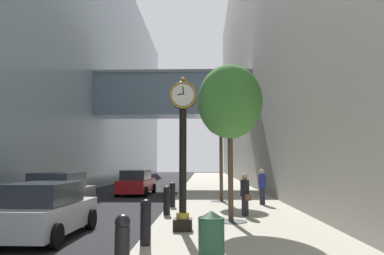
{
  "coord_description": "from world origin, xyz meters",
  "views": [
    {
      "loc": [
        1.66,
        -3.84,
        2.15
      ],
      "look_at": [
        0.85,
        23.14,
        4.69
      ],
      "focal_mm": 34.88,
      "sensor_mm": 36.0,
      "label": 1
    }
  ],
  "objects_px": {
    "street_clock": "(183,145)",
    "bollard_nearest": "(122,245)",
    "bollard_fifth": "(172,194)",
    "street_tree_mid_near": "(221,116)",
    "bollard_second": "(146,221)",
    "trash_bin": "(211,237)",
    "car_grey_mid": "(59,194)",
    "car_silver_near": "(45,211)",
    "bollard_fourth": "(167,200)",
    "street_tree_near": "(230,102)",
    "pedestrian_by_clock": "(262,186)",
    "car_red_far": "(136,183)",
    "pedestrian_walking": "(245,194)"
  },
  "relations": [
    {
      "from": "car_silver_near",
      "to": "car_red_far",
      "type": "height_order",
      "value": "car_red_far"
    },
    {
      "from": "bollard_fourth",
      "to": "street_tree_mid_near",
      "type": "xyz_separation_m",
      "value": [
        2.35,
        5.14,
        3.87
      ]
    },
    {
      "from": "trash_bin",
      "to": "car_silver_near",
      "type": "distance_m",
      "value": 5.65
    },
    {
      "from": "trash_bin",
      "to": "pedestrian_by_clock",
      "type": "relative_size",
      "value": 0.62
    },
    {
      "from": "bollard_nearest",
      "to": "car_grey_mid",
      "type": "relative_size",
      "value": 0.26
    },
    {
      "from": "bollard_second",
      "to": "bollard_fourth",
      "type": "height_order",
      "value": "same"
    },
    {
      "from": "street_tree_near",
      "to": "car_grey_mid",
      "type": "height_order",
      "value": "street_tree_near"
    },
    {
      "from": "bollard_nearest",
      "to": "trash_bin",
      "type": "relative_size",
      "value": 1.06
    },
    {
      "from": "bollard_fourth",
      "to": "bollard_fifth",
      "type": "distance_m",
      "value": 2.65
    },
    {
      "from": "pedestrian_by_clock",
      "to": "street_tree_near",
      "type": "bearing_deg",
      "value": -109.81
    },
    {
      "from": "car_silver_near",
      "to": "bollard_second",
      "type": "bearing_deg",
      "value": -25.25
    },
    {
      "from": "bollard_nearest",
      "to": "pedestrian_by_clock",
      "type": "relative_size",
      "value": 0.65
    },
    {
      "from": "pedestrian_by_clock",
      "to": "trash_bin",
      "type": "bearing_deg",
      "value": -104.13
    },
    {
      "from": "street_tree_near",
      "to": "trash_bin",
      "type": "distance_m",
      "value": 6.51
    },
    {
      "from": "street_tree_near",
      "to": "car_silver_near",
      "type": "xyz_separation_m",
      "value": [
        -5.48,
        -2.23,
        -3.49
      ]
    },
    {
      "from": "street_clock",
      "to": "bollard_fourth",
      "type": "xyz_separation_m",
      "value": [
        -0.8,
        3.31,
        -1.96
      ]
    },
    {
      "from": "street_clock",
      "to": "bollard_nearest",
      "type": "relative_size",
      "value": 4.17
    },
    {
      "from": "car_grey_mid",
      "to": "car_silver_near",
      "type": "bearing_deg",
      "value": -72.83
    },
    {
      "from": "bollard_nearest",
      "to": "car_grey_mid",
      "type": "bearing_deg",
      "value": 117.15
    },
    {
      "from": "street_clock",
      "to": "car_silver_near",
      "type": "distance_m",
      "value": 4.4
    },
    {
      "from": "street_clock",
      "to": "car_red_far",
      "type": "distance_m",
      "value": 14.41
    },
    {
      "from": "street_tree_near",
      "to": "pedestrian_by_clock",
      "type": "height_order",
      "value": "street_tree_near"
    },
    {
      "from": "street_tree_near",
      "to": "car_red_far",
      "type": "distance_m",
      "value": 13.65
    },
    {
      "from": "bollard_fifth",
      "to": "street_tree_mid_near",
      "type": "relative_size",
      "value": 0.2
    },
    {
      "from": "street_tree_near",
      "to": "car_red_far",
      "type": "bearing_deg",
      "value": 114.22
    },
    {
      "from": "bollard_second",
      "to": "trash_bin",
      "type": "bearing_deg",
      "value": -46.74
    },
    {
      "from": "car_red_far",
      "to": "pedestrian_by_clock",
      "type": "bearing_deg",
      "value": -42.89
    },
    {
      "from": "street_clock",
      "to": "trash_bin",
      "type": "bearing_deg",
      "value": -78.09
    },
    {
      "from": "street_tree_mid_near",
      "to": "trash_bin",
      "type": "height_order",
      "value": "street_tree_mid_near"
    },
    {
      "from": "bollard_second",
      "to": "street_tree_mid_near",
      "type": "relative_size",
      "value": 0.2
    },
    {
      "from": "street_clock",
      "to": "car_silver_near",
      "type": "bearing_deg",
      "value": -172.52
    },
    {
      "from": "street_tree_mid_near",
      "to": "trash_bin",
      "type": "bearing_deg",
      "value": -93.7
    },
    {
      "from": "car_grey_mid",
      "to": "bollard_fourth",
      "type": "bearing_deg",
      "value": -13.73
    },
    {
      "from": "car_silver_near",
      "to": "car_grey_mid",
      "type": "height_order",
      "value": "car_grey_mid"
    },
    {
      "from": "street_tree_near",
      "to": "car_grey_mid",
      "type": "distance_m",
      "value": 8.27
    },
    {
      "from": "bollard_fifth",
      "to": "street_tree_mid_near",
      "type": "xyz_separation_m",
      "value": [
        2.35,
        2.49,
        3.87
      ]
    },
    {
      "from": "bollard_fourth",
      "to": "car_grey_mid",
      "type": "bearing_deg",
      "value": 166.27
    },
    {
      "from": "trash_bin",
      "to": "bollard_nearest",
      "type": "bearing_deg",
      "value": -147.98
    },
    {
      "from": "bollard_fifth",
      "to": "street_tree_mid_near",
      "type": "height_order",
      "value": "street_tree_mid_near"
    },
    {
      "from": "bollard_nearest",
      "to": "street_tree_near",
      "type": "bearing_deg",
      "value": 69.69
    },
    {
      "from": "bollard_nearest",
      "to": "bollard_fourth",
      "type": "relative_size",
      "value": 1.0
    },
    {
      "from": "bollard_nearest",
      "to": "car_silver_near",
      "type": "distance_m",
      "value": 5.18
    },
    {
      "from": "car_grey_mid",
      "to": "car_red_far",
      "type": "height_order",
      "value": "car_grey_mid"
    },
    {
      "from": "pedestrian_by_clock",
      "to": "bollard_second",
      "type": "bearing_deg",
      "value": -115.35
    },
    {
      "from": "street_tree_near",
      "to": "pedestrian_by_clock",
      "type": "xyz_separation_m",
      "value": [
        1.89,
        5.25,
        -3.22
      ]
    },
    {
      "from": "car_silver_near",
      "to": "car_red_far",
      "type": "relative_size",
      "value": 0.9
    },
    {
      "from": "pedestrian_walking",
      "to": "car_grey_mid",
      "type": "relative_size",
      "value": 0.37
    },
    {
      "from": "street_clock",
      "to": "street_tree_near",
      "type": "distance_m",
      "value": 2.8
    },
    {
      "from": "street_tree_mid_near",
      "to": "bollard_nearest",
      "type": "bearing_deg",
      "value": -100.19
    },
    {
      "from": "bollard_nearest",
      "to": "bollard_fifth",
      "type": "height_order",
      "value": "same"
    }
  ]
}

